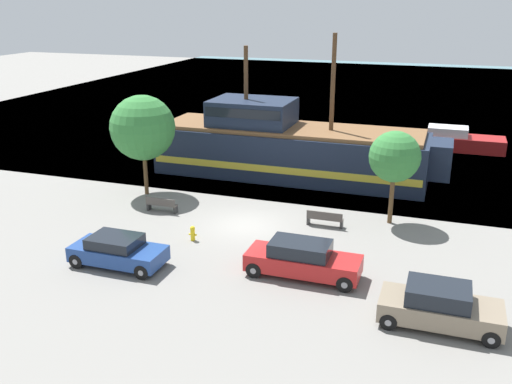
# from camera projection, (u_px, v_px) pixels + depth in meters

# --- Properties ---
(ground_plane) EXTENTS (160.00, 160.00, 0.00)m
(ground_plane) POSITION_uv_depth(u_px,v_px,m) (246.00, 225.00, 30.18)
(ground_plane) COLOR gray
(water_surface) EXTENTS (80.00, 80.00, 0.00)m
(water_surface) POSITION_uv_depth(u_px,v_px,m) (369.00, 96.00, 69.55)
(water_surface) COLOR slate
(water_surface) RESTS_ON ground
(pirate_ship) EXTENTS (19.19, 5.09, 9.39)m
(pirate_ship) POSITION_uv_depth(u_px,v_px,m) (289.00, 148.00, 38.05)
(pirate_ship) COLOR #192338
(pirate_ship) RESTS_ON water_surface
(moored_boat_dockside) EXTENTS (7.52, 2.42, 1.78)m
(moored_boat_dockside) POSITION_uv_depth(u_px,v_px,m) (453.00, 141.00, 45.08)
(moored_boat_dockside) COLOR maroon
(moored_boat_dockside) RESTS_ON water_surface
(parked_car_curb_front) EXTENTS (4.22, 1.91, 1.40)m
(parked_car_curb_front) POSITION_uv_depth(u_px,v_px,m) (118.00, 251.00, 25.44)
(parked_car_curb_front) COLOR navy
(parked_car_curb_front) RESTS_ON ground_plane
(parked_car_curb_mid) EXTENTS (4.90, 1.84, 1.59)m
(parked_car_curb_mid) POSITION_uv_depth(u_px,v_px,m) (302.00, 259.00, 24.43)
(parked_car_curb_mid) COLOR #B21E1E
(parked_car_curb_mid) RESTS_ON ground_plane
(parked_car_curb_rear) EXTENTS (4.35, 1.98, 1.60)m
(parked_car_curb_rear) POSITION_uv_depth(u_px,v_px,m) (440.00, 306.00, 20.72)
(parked_car_curb_rear) COLOR #7F705B
(parked_car_curb_rear) RESTS_ON ground_plane
(fire_hydrant) EXTENTS (0.42, 0.25, 0.76)m
(fire_hydrant) POSITION_uv_depth(u_px,v_px,m) (193.00, 233.00, 28.17)
(fire_hydrant) COLOR yellow
(fire_hydrant) RESTS_ON ground_plane
(bench_promenade_east) EXTENTS (1.81, 0.45, 0.85)m
(bench_promenade_east) POSITION_uv_depth(u_px,v_px,m) (161.00, 204.00, 31.91)
(bench_promenade_east) COLOR #4C4742
(bench_promenade_east) RESTS_ON ground_plane
(bench_promenade_west) EXTENTS (1.90, 0.45, 0.85)m
(bench_promenade_west) POSITION_uv_depth(u_px,v_px,m) (325.00, 219.00, 29.88)
(bench_promenade_west) COLOR #4C4742
(bench_promenade_west) RESTS_ON ground_plane
(tree_row_east) EXTENTS (3.86, 3.86, 6.06)m
(tree_row_east) POSITION_uv_depth(u_px,v_px,m) (143.00, 128.00, 33.69)
(tree_row_east) COLOR brown
(tree_row_east) RESTS_ON ground_plane
(tree_row_mideast) EXTENTS (2.67, 2.67, 5.00)m
(tree_row_mideast) POSITION_uv_depth(u_px,v_px,m) (395.00, 157.00, 29.35)
(tree_row_mideast) COLOR brown
(tree_row_mideast) RESTS_ON ground_plane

